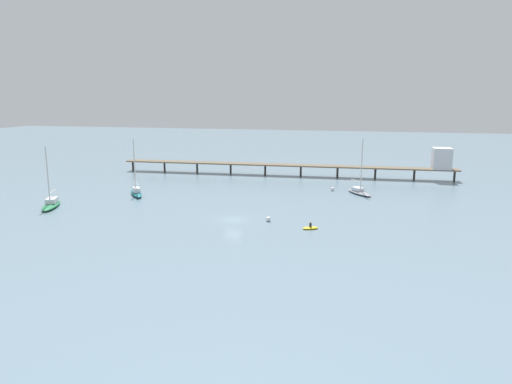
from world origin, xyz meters
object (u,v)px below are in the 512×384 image
object	(u,v)px
pier	(355,162)
mooring_buoy_outer	(268,219)
sailboat_teal	(136,192)
sailboat_green	(51,203)
sailboat_gray	(359,191)
dinghy_yellow	(310,228)
mooring_buoy_near	(332,189)

from	to	relation	value
pier	mooring_buoy_outer	xyz separation A→B (m)	(-11.66, -43.77, -3.42)
sailboat_teal	sailboat_green	bearing A→B (deg)	-127.38
sailboat_gray	dinghy_yellow	xyz separation A→B (m)	(-6.37, -27.64, -0.42)
sailboat_gray	mooring_buoy_near	distance (m)	5.80
mooring_buoy_near	dinghy_yellow	bearing A→B (deg)	-91.77
pier	sailboat_teal	xyz separation A→B (m)	(-41.29, -30.63, -3.07)
dinghy_yellow	sailboat_gray	bearing A→B (deg)	77.02
mooring_buoy_near	mooring_buoy_outer	bearing A→B (deg)	-106.34
sailboat_teal	dinghy_yellow	bearing A→B (deg)	-23.46
sailboat_green	dinghy_yellow	world-z (taller)	sailboat_green
pier	mooring_buoy_outer	size ratio (longest dim) A/B	102.16
sailboat_green	mooring_buoy_outer	distance (m)	39.42
sailboat_green	mooring_buoy_near	bearing A→B (deg)	29.29
sailboat_gray	mooring_buoy_outer	bearing A→B (deg)	-118.16
mooring_buoy_outer	sailboat_green	bearing A→B (deg)	179.52
sailboat_green	mooring_buoy_near	xyz separation A→B (m)	(47.29, 26.53, -0.29)
sailboat_teal	mooring_buoy_near	bearing A→B (deg)	20.09
sailboat_gray	pier	bearing A→B (deg)	95.07
sailboat_gray	sailboat_teal	world-z (taller)	sailboat_teal
dinghy_yellow	mooring_buoy_near	xyz separation A→B (m)	(0.91, 29.60, 0.18)
sailboat_gray	mooring_buoy_near	bearing A→B (deg)	160.24
dinghy_yellow	mooring_buoy_near	world-z (taller)	dinghy_yellow
pier	sailboat_green	distance (m)	67.12
dinghy_yellow	pier	bearing A→B (deg)	84.23
pier	dinghy_yellow	bearing A→B (deg)	-95.77
sailboat_green	mooring_buoy_outer	world-z (taller)	sailboat_green
pier	mooring_buoy_outer	world-z (taller)	pier
pier	sailboat_green	xyz separation A→B (m)	(-51.08, -43.43, -3.13)
dinghy_yellow	mooring_buoy_outer	bearing A→B (deg)	158.50
pier	mooring_buoy_near	world-z (taller)	pier
pier	sailboat_gray	distance (m)	19.21
sailboat_gray	dinghy_yellow	world-z (taller)	sailboat_gray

